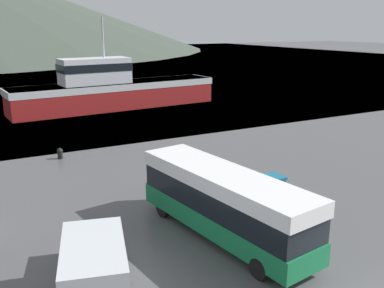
% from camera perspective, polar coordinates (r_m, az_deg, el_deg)
% --- Properties ---
extents(water_surface, '(240.00, 240.00, 0.00)m').
position_cam_1_polar(water_surface, '(153.85, -23.85, 10.65)').
color(water_surface, slate).
rests_on(water_surface, ground).
extents(tour_bus, '(3.88, 10.33, 3.24)m').
position_cam_1_polar(tour_bus, '(19.98, 4.20, -7.56)').
color(tour_bus, '#146B3D').
rests_on(tour_bus, ground).
extents(delivery_van, '(3.60, 6.20, 2.35)m').
position_cam_1_polar(delivery_van, '(16.56, -12.89, -15.36)').
color(delivery_van, silver).
rests_on(delivery_van, ground).
extents(fishing_boat, '(25.23, 6.65, 10.63)m').
position_cam_1_polar(fishing_boat, '(52.26, -10.59, 7.21)').
color(fishing_boat, maroon).
rests_on(fishing_boat, water_surface).
extents(storage_bin, '(1.50, 1.17, 1.44)m').
position_cam_1_polar(storage_bin, '(24.77, 10.33, -5.81)').
color(storage_bin, teal).
rests_on(storage_bin, ground).
extents(small_boat, '(4.75, 5.54, 0.77)m').
position_cam_1_polar(small_boat, '(59.18, -15.67, 5.96)').
color(small_boat, '#19234C').
rests_on(small_boat, water_surface).
extents(mooring_bollard, '(0.44, 0.44, 0.82)m').
position_cam_1_polar(mooring_bollard, '(33.45, -17.19, -1.16)').
color(mooring_bollard, black).
rests_on(mooring_bollard, ground).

